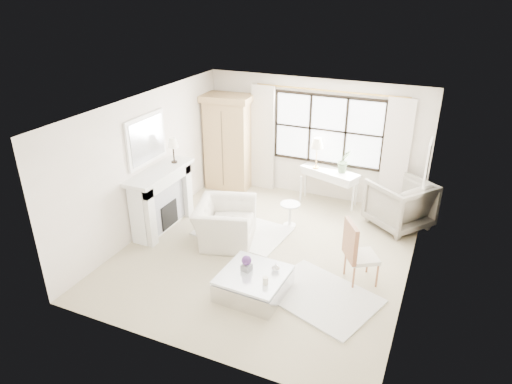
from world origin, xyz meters
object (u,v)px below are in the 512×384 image
Objects in this scene: armoire at (228,142)px; coffee_table at (254,284)px; console_table at (329,187)px; club_armchair at (225,223)px.

coffee_table is (2.25, -3.59, -0.96)m from armoire.
console_table reaches higher than coffee_table.
club_armchair is at bearing 134.87° from coffee_table.
console_table is 2.74m from club_armchair.
club_armchair reaches higher than coffee_table.
club_armchair is 1.14× the size of coffee_table.
console_table is at bearing -45.62° from club_armchair.
armoire is 1.63× the size of console_table.
armoire is 4.34m from coffee_table.
console_table is at bearing 89.54° from coffee_table.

